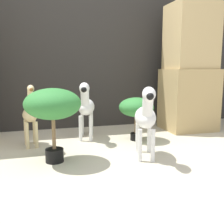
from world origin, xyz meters
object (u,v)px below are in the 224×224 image
(zebra_left, at_px, (86,105))
(giraffe_figurine, at_px, (30,115))
(potted_palm_front, at_px, (53,106))
(zebra_right, at_px, (146,115))
(potted_palm_back, at_px, (136,108))

(zebra_left, relative_size, giraffe_figurine, 1.01)
(potted_palm_front, bearing_deg, giraffe_figurine, 111.16)
(zebra_right, bearing_deg, zebra_left, 116.27)
(giraffe_figurine, relative_size, potted_palm_front, 1.01)
(giraffe_figurine, height_order, potted_palm_front, giraffe_figurine)
(zebra_right, xyz_separation_m, giraffe_figurine, (-0.97, 0.63, -0.05))
(giraffe_figurine, relative_size, potted_palm_back, 1.34)
(potted_palm_back, bearing_deg, zebra_left, 159.18)
(zebra_right, xyz_separation_m, potted_palm_back, (0.14, 0.58, -0.03))
(giraffe_figurine, distance_m, potted_palm_back, 1.11)
(giraffe_figurine, bearing_deg, zebra_right, -32.90)
(giraffe_figurine, bearing_deg, zebra_left, 14.51)
(zebra_right, distance_m, potted_palm_back, 0.60)
(zebra_left, distance_m, potted_palm_back, 0.56)
(giraffe_figurine, bearing_deg, potted_palm_front, -68.84)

